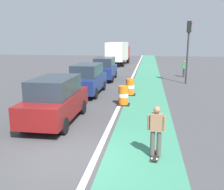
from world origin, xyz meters
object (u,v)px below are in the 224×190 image
at_px(traffic_barrel_mid, 130,87).
at_px(pedestrian_crossing, 184,68).
at_px(parked_suv_second, 87,79).
at_px(traffic_barrel_front, 123,96).
at_px(skateboarder_on_lane, 156,130).
at_px(delivery_truck_down_block, 118,52).
at_px(parked_suv_nearest, 56,100).
at_px(traffic_light_corner, 188,41).
at_px(parked_suv_third, 105,69).

distance_m(traffic_barrel_mid, pedestrian_crossing, 10.01).
distance_m(parked_suv_second, pedestrian_crossing, 11.70).
bearing_deg(parked_suv_second, traffic_barrel_front, -43.75).
relative_size(skateboarder_on_lane, delivery_truck_down_block, 0.22).
bearing_deg(delivery_truck_down_block, traffic_barrel_mid, -80.79).
bearing_deg(parked_suv_nearest, traffic_barrel_mid, 65.02).
xyz_separation_m(skateboarder_on_lane, pedestrian_crossing, (3.11, 18.01, -0.05)).
height_order(parked_suv_nearest, delivery_truck_down_block, delivery_truck_down_block).
bearing_deg(skateboarder_on_lane, traffic_barrel_mid, 99.39).
bearing_deg(parked_suv_nearest, pedestrian_crossing, 63.51).
xyz_separation_m(traffic_barrel_front, pedestrian_crossing, (4.80, 11.57, 0.33)).
bearing_deg(traffic_barrel_mid, traffic_light_corner, 49.52).
bearing_deg(traffic_barrel_mid, delivery_truck_down_block, 99.21).
distance_m(parked_suv_nearest, pedestrian_crossing, 16.81).
xyz_separation_m(parked_suv_second, traffic_light_corner, (7.24, 5.15, 2.47)).
relative_size(skateboarder_on_lane, traffic_barrel_front, 1.55).
xyz_separation_m(skateboarder_on_lane, traffic_light_corner, (2.82, 14.21, 2.59)).
distance_m(parked_suv_second, traffic_barrel_mid, 2.95).
relative_size(skateboarder_on_lane, traffic_light_corner, 0.33).
distance_m(skateboarder_on_lane, pedestrian_crossing, 18.28).
height_order(parked_suv_nearest, pedestrian_crossing, parked_suv_nearest).
distance_m(traffic_barrel_front, traffic_barrel_mid, 2.70).
height_order(skateboarder_on_lane, parked_suv_third, parked_suv_third).
height_order(parked_suv_third, traffic_barrel_mid, parked_suv_third).
height_order(skateboarder_on_lane, parked_suv_second, parked_suv_second).
bearing_deg(parked_suv_third, traffic_light_corner, -8.53).
bearing_deg(pedestrian_crossing, delivery_truck_down_block, 125.46).
relative_size(parked_suv_third, traffic_light_corner, 0.91).
bearing_deg(pedestrian_crossing, parked_suv_third, -159.82).
height_order(parked_suv_nearest, traffic_barrel_mid, parked_suv_nearest).
bearing_deg(parked_suv_third, pedestrian_crossing, 20.18).
xyz_separation_m(parked_suv_nearest, delivery_truck_down_block, (-0.35, 26.07, 0.81)).
height_order(traffic_barrel_front, traffic_light_corner, traffic_light_corner).
bearing_deg(skateboarder_on_lane, delivery_truck_down_block, 99.27).
bearing_deg(pedestrian_crossing, traffic_barrel_front, -112.52).
xyz_separation_m(traffic_barrel_front, traffic_light_corner, (4.50, 7.77, 2.97)).
bearing_deg(parked_suv_nearest, delivery_truck_down_block, 90.77).
xyz_separation_m(parked_suv_nearest, traffic_barrel_mid, (2.88, 6.17, -0.50)).
relative_size(parked_suv_second, traffic_barrel_mid, 4.23).
bearing_deg(parked_suv_second, parked_suv_third, 89.12).
distance_m(delivery_truck_down_block, traffic_light_corner, 16.72).
relative_size(traffic_barrel_front, traffic_light_corner, 0.21).
height_order(skateboarder_on_lane, pedestrian_crossing, skateboarder_on_lane).
xyz_separation_m(skateboarder_on_lane, parked_suv_nearest, (-4.39, 2.97, 0.12)).
height_order(traffic_barrel_mid, pedestrian_crossing, pedestrian_crossing).
xyz_separation_m(skateboarder_on_lane, traffic_barrel_front, (-1.69, 6.44, -0.38)).
height_order(parked_suv_nearest, parked_suv_second, same).
bearing_deg(traffic_barrel_mid, parked_suv_third, 114.60).
bearing_deg(traffic_barrel_front, parked_suv_nearest, -127.84).
height_order(traffic_light_corner, pedestrian_crossing, traffic_light_corner).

